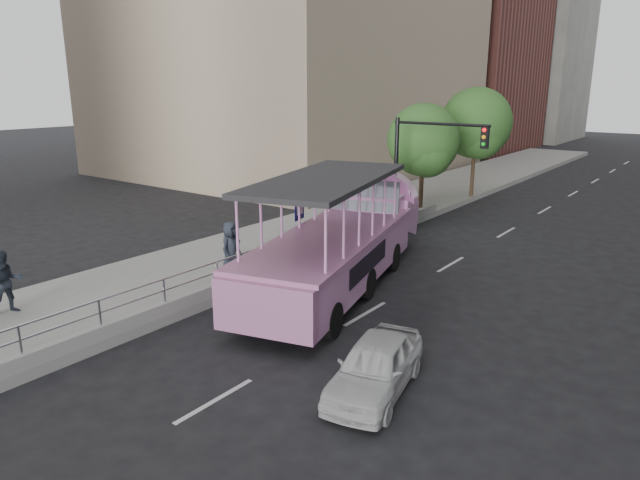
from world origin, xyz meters
TOP-DOWN VIEW (x-y plane):
  - ground at (0.00, 0.00)m, footprint 160.00×160.00m
  - sidewalk at (-5.75, 10.00)m, footprint 5.50×80.00m
  - kerb_wall at (-3.12, 2.00)m, footprint 0.24×30.00m
  - guardrail at (-3.12, 2.00)m, footprint 0.07×22.00m
  - duck_boat at (-1.19, 6.05)m, footprint 5.59×11.90m
  - car at (3.53, 0.41)m, footprint 2.18×3.80m
  - pedestrian_mid at (-6.73, -2.58)m, footprint 0.90×1.04m
  - pedestrian_far at (-4.12, 3.59)m, footprint 0.73×0.99m
  - parking_sign at (-2.82, 5.67)m, footprint 0.16×0.66m
  - traffic_signal at (-1.70, 12.50)m, footprint 4.20×0.32m
  - street_tree_near at (-3.30, 15.93)m, footprint 3.52×3.52m
  - street_tree_far at (-3.10, 21.93)m, footprint 3.97×3.97m
  - midrise_brick at (-18.00, 48.00)m, footprint 18.00×16.00m
  - midrise_stone_b at (-16.00, 64.00)m, footprint 16.00×14.00m

SIDE VIEW (x-z plane):
  - ground at x=0.00m, z-range 0.00..0.00m
  - sidewalk at x=-5.75m, z-range 0.00..0.30m
  - kerb_wall at x=-3.12m, z-range 0.30..0.66m
  - car at x=3.53m, z-range 0.00..1.22m
  - guardrail at x=-3.12m, z-range 0.79..1.50m
  - pedestrian_mid at x=-6.73m, z-range 0.30..2.13m
  - pedestrian_far at x=-4.12m, z-range 0.30..2.15m
  - duck_boat at x=-1.19m, z-range -0.50..3.35m
  - parking_sign at x=-2.82m, z-range 0.36..3.35m
  - traffic_signal at x=-1.70m, z-range 0.90..6.10m
  - street_tree_near at x=-3.30m, z-range 0.96..6.68m
  - street_tree_far at x=-3.10m, z-range 1.08..7.53m
  - midrise_stone_b at x=-16.00m, z-range 0.00..20.00m
  - midrise_brick at x=-18.00m, z-range 0.00..26.00m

